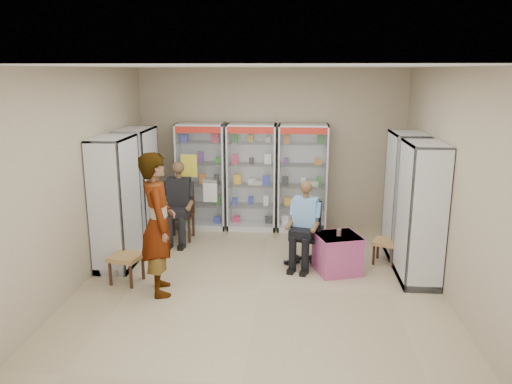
# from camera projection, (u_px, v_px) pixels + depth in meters

# --- Properties ---
(floor) EXTENTS (6.00, 6.00, 0.00)m
(floor) POSITION_uv_depth(u_px,v_px,m) (259.00, 289.00, 6.91)
(floor) COLOR tan
(floor) RESTS_ON ground
(room_shell) EXTENTS (5.02, 6.02, 3.01)m
(room_shell) POSITION_uv_depth(u_px,v_px,m) (259.00, 149.00, 6.44)
(room_shell) COLOR tan
(room_shell) RESTS_ON ground
(cabinet_back_left) EXTENTS (0.90, 0.50, 2.00)m
(cabinet_back_left) POSITION_uv_depth(u_px,v_px,m) (202.00, 176.00, 9.42)
(cabinet_back_left) COLOR silver
(cabinet_back_left) RESTS_ON floor
(cabinet_back_mid) EXTENTS (0.90, 0.50, 2.00)m
(cabinet_back_mid) POSITION_uv_depth(u_px,v_px,m) (252.00, 177.00, 9.34)
(cabinet_back_mid) COLOR #A6AAAD
(cabinet_back_mid) RESTS_ON floor
(cabinet_back_right) EXTENTS (0.90, 0.50, 2.00)m
(cabinet_back_right) POSITION_uv_depth(u_px,v_px,m) (303.00, 178.00, 9.27)
(cabinet_back_right) COLOR silver
(cabinet_back_right) RESTS_ON floor
(cabinet_right_far) EXTENTS (0.90, 0.50, 2.00)m
(cabinet_right_far) POSITION_uv_depth(u_px,v_px,m) (404.00, 195.00, 8.04)
(cabinet_right_far) COLOR #AEB0B5
(cabinet_right_far) RESTS_ON floor
(cabinet_right_near) EXTENTS (0.90, 0.50, 2.00)m
(cabinet_right_near) POSITION_uv_depth(u_px,v_px,m) (421.00, 214.00, 6.98)
(cabinet_right_near) COLOR silver
(cabinet_right_near) RESTS_ON floor
(cabinet_left_far) EXTENTS (0.90, 0.50, 2.00)m
(cabinet_left_far) POSITION_uv_depth(u_px,v_px,m) (138.00, 187.00, 8.59)
(cabinet_left_far) COLOR silver
(cabinet_left_far) RESTS_ON floor
(cabinet_left_near) EXTENTS (0.90, 0.50, 2.00)m
(cabinet_left_near) POSITION_uv_depth(u_px,v_px,m) (116.00, 203.00, 7.53)
(cabinet_left_near) COLOR #A4A5AB
(cabinet_left_near) RESTS_ON floor
(wooden_chair) EXTENTS (0.42, 0.42, 0.94)m
(wooden_chair) POSITION_uv_depth(u_px,v_px,m) (181.00, 214.00, 8.86)
(wooden_chair) COLOR #302012
(wooden_chair) RESTS_ON floor
(seated_customer) EXTENTS (0.44, 0.60, 1.34)m
(seated_customer) POSITION_uv_depth(u_px,v_px,m) (180.00, 204.00, 8.76)
(seated_customer) COLOR black
(seated_customer) RESTS_ON floor
(office_chair) EXTENTS (0.66, 0.66, 0.98)m
(office_chair) POSITION_uv_depth(u_px,v_px,m) (305.00, 233.00, 7.74)
(office_chair) COLOR black
(office_chair) RESTS_ON floor
(seated_shopkeeper) EXTENTS (0.55, 0.66, 1.25)m
(seated_shopkeeper) POSITION_uv_depth(u_px,v_px,m) (305.00, 226.00, 7.66)
(seated_shopkeeper) COLOR #67A9CC
(seated_shopkeeper) RESTS_ON floor
(pink_trunk) EXTENTS (0.75, 0.74, 0.58)m
(pink_trunk) POSITION_uv_depth(u_px,v_px,m) (337.00, 254.00, 7.45)
(pink_trunk) COLOR #A84388
(pink_trunk) RESTS_ON floor
(tea_glass) EXTENTS (0.07, 0.07, 0.10)m
(tea_glass) POSITION_uv_depth(u_px,v_px,m) (339.00, 232.00, 7.34)
(tea_glass) COLOR #4E2606
(tea_glass) RESTS_ON pink_trunk
(woven_stool_a) EXTENTS (0.48, 0.48, 0.37)m
(woven_stool_a) POSITION_uv_depth(u_px,v_px,m) (385.00, 252.00, 7.81)
(woven_stool_a) COLOR #A37D45
(woven_stool_a) RESTS_ON floor
(woven_stool_b) EXTENTS (0.49, 0.49, 0.41)m
(woven_stool_b) POSITION_uv_depth(u_px,v_px,m) (127.00, 269.00, 7.10)
(woven_stool_b) COLOR #AE8049
(woven_stool_b) RESTS_ON floor
(standing_man) EXTENTS (0.67, 0.82, 1.93)m
(standing_man) POSITION_uv_depth(u_px,v_px,m) (158.00, 224.00, 6.62)
(standing_man) COLOR gray
(standing_man) RESTS_ON floor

